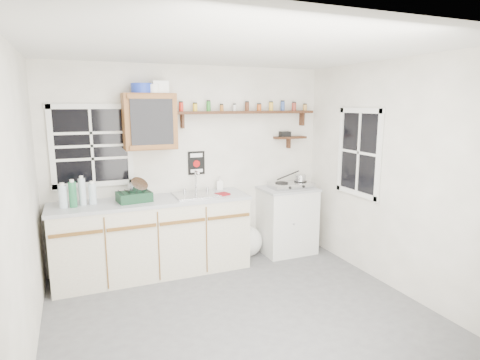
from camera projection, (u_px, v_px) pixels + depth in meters
name	position (u px, v px, depth m)	size (l,w,h in m)	color
room	(240.00, 189.00, 3.70)	(3.64, 3.24, 2.54)	#4F5052
main_cabinet	(154.00, 237.00, 4.80)	(2.31, 0.63, 0.92)	#BEB39D
right_cabinet	(287.00, 220.00, 5.52)	(0.73, 0.57, 0.91)	silver
sink	(196.00, 195.00, 4.92)	(0.52, 0.44, 0.29)	#B2B3B7
upper_cabinet	(150.00, 121.00, 4.69)	(0.60, 0.32, 0.65)	brown
upper_cabinet_clutter	(149.00, 88.00, 4.63)	(0.42, 0.24, 0.14)	#1A33AE
spice_shelf	(247.00, 112.00, 5.22)	(1.91, 0.18, 0.34)	black
secondary_shelf	(288.00, 137.00, 5.53)	(0.45, 0.16, 0.24)	black
warning_sign	(196.00, 163.00, 5.15)	(0.22, 0.02, 0.30)	black
window_back	(92.00, 146.00, 4.63)	(0.93, 0.03, 0.98)	black
window_right	(359.00, 152.00, 4.84)	(0.03, 0.78, 1.08)	black
water_bottles	(77.00, 194.00, 4.39)	(0.39, 0.15, 0.33)	silver
dish_rack	(135.00, 194.00, 4.62)	(0.40, 0.32, 0.28)	#10321D
soap_bottle	(220.00, 183.00, 5.24)	(0.08, 0.08, 0.18)	silver
rag	(222.00, 194.00, 4.95)	(0.16, 0.13, 0.02)	maroon
hotplate	(291.00, 185.00, 5.43)	(0.58, 0.31, 0.08)	#B2B3B7
saucepan	(300.00, 178.00, 5.47)	(0.35, 0.25, 0.16)	#B2B3B7
trash_bag	(248.00, 241.00, 5.43)	(0.41, 0.37, 0.47)	white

